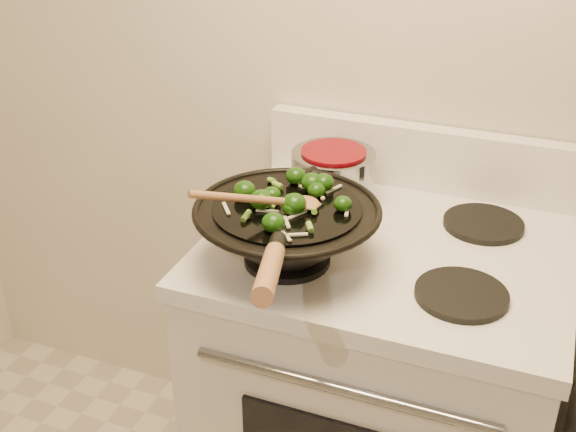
% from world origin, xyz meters
% --- Properties ---
extents(stove, '(0.78, 0.67, 1.08)m').
position_xyz_m(stove, '(-0.26, 1.17, 0.47)').
color(stove, white).
rests_on(stove, ground).
extents(wok, '(0.38, 0.62, 0.22)m').
position_xyz_m(wok, '(-0.44, 1.02, 1.00)').
color(wok, black).
rests_on(wok, stove).
extents(stirfry, '(0.25, 0.27, 0.04)m').
position_xyz_m(stirfry, '(-0.44, 1.04, 1.07)').
color(stirfry, '#143A09').
rests_on(stirfry, wok).
extents(wooden_spoon, '(0.21, 0.22, 0.09)m').
position_xyz_m(wooden_spoon, '(-0.45, 0.98, 1.08)').
color(wooden_spoon, '#98633C').
rests_on(wooden_spoon, wok).
extents(saucepan, '(0.20, 0.32, 0.12)m').
position_xyz_m(saucepan, '(-0.44, 1.32, 0.99)').
color(saucepan, gray).
rests_on(saucepan, stove).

